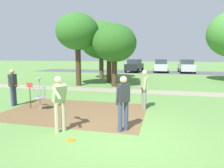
% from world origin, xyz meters
% --- Properties ---
extents(ground_plane, '(160.00, 160.00, 0.00)m').
position_xyz_m(ground_plane, '(0.00, 0.00, 0.00)').
color(ground_plane, '#5B8942').
extents(dirt_tee_pad, '(5.76, 3.91, 0.01)m').
position_xyz_m(dirt_tee_pad, '(-2.45, 2.17, 0.00)').
color(dirt_tee_pad, brown).
rests_on(dirt_tee_pad, ground).
extents(disc_golf_basket, '(0.98, 0.58, 1.39)m').
position_xyz_m(disc_golf_basket, '(-4.09, 2.08, 0.75)').
color(disc_golf_basket, '#9E9EA3').
rests_on(disc_golf_basket, ground).
extents(player_foreground_watching, '(0.76, 0.99, 1.71)m').
position_xyz_m(player_foreground_watching, '(-1.95, -0.03, 0.99)').
color(player_foreground_watching, tan).
rests_on(player_foreground_watching, ground).
extents(player_throwing, '(0.42, 0.49, 1.71)m').
position_xyz_m(player_throwing, '(-5.65, 2.42, 0.97)').
color(player_throwing, '#384260').
rests_on(player_throwing, ground).
extents(player_waiting_left, '(0.45, 0.49, 1.71)m').
position_xyz_m(player_waiting_left, '(0.31, 3.29, 0.97)').
color(player_waiting_left, slate).
rests_on(player_waiting_left, ground).
extents(player_waiting_right, '(0.45, 0.45, 1.71)m').
position_xyz_m(player_waiting_right, '(-0.09, 0.48, 0.97)').
color(player_waiting_right, '#384260').
rests_on(player_waiting_right, ground).
extents(frisbee_by_tee, '(0.24, 0.24, 0.02)m').
position_xyz_m(frisbee_by_tee, '(-1.36, -0.56, 0.01)').
color(frisbee_by_tee, orange).
rests_on(frisbee_by_tee, ground).
extents(frisbee_mid_grass, '(0.22, 0.22, 0.02)m').
position_xyz_m(frisbee_mid_grass, '(-6.55, 3.49, 0.01)').
color(frisbee_mid_grass, white).
rests_on(frisbee_mid_grass, ground).
extents(tree_near_right, '(3.29, 3.29, 4.66)m').
position_xyz_m(tree_near_right, '(-2.43, 9.36, 3.24)').
color(tree_near_right, '#422D1E').
rests_on(tree_near_right, ground).
extents(tree_mid_left, '(3.28, 3.28, 4.85)m').
position_xyz_m(tree_mid_left, '(-3.42, 11.56, 3.43)').
color(tree_mid_left, '#422D1E').
rests_on(tree_mid_left, ground).
extents(tree_far_left, '(3.28, 3.28, 5.54)m').
position_xyz_m(tree_far_left, '(-5.28, 9.18, 4.11)').
color(tree_far_left, '#422D1E').
rests_on(tree_far_left, ground).
extents(tree_far_center, '(4.38, 4.38, 5.75)m').
position_xyz_m(tree_far_center, '(-4.96, 14.33, 3.87)').
color(tree_far_center, brown).
rests_on(tree_far_center, ground).
extents(parking_lot_strip, '(36.00, 6.00, 0.01)m').
position_xyz_m(parking_lot_strip, '(0.00, 24.12, 0.00)').
color(parking_lot_strip, '#4C4C51').
rests_on(parking_lot_strip, ground).
extents(parked_car_leftmost, '(2.38, 4.40, 1.84)m').
position_xyz_m(parked_car_leftmost, '(-2.76, 23.54, 0.92)').
color(parked_car_leftmost, black).
rests_on(parked_car_leftmost, ground).
extents(parked_car_center_left, '(2.03, 4.23, 1.84)m').
position_xyz_m(parked_car_center_left, '(0.98, 24.16, 0.92)').
color(parked_car_center_left, '#B2B7BC').
rests_on(parked_car_center_left, ground).
extents(parked_car_center_right, '(2.07, 4.25, 1.84)m').
position_xyz_m(parked_car_center_right, '(4.39, 23.99, 0.92)').
color(parked_car_center_right, '#B2B7BC').
rests_on(parked_car_center_right, ground).
extents(gravel_path, '(40.00, 1.50, 0.00)m').
position_xyz_m(gravel_path, '(0.00, 7.62, 0.00)').
color(gravel_path, gray).
rests_on(gravel_path, ground).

